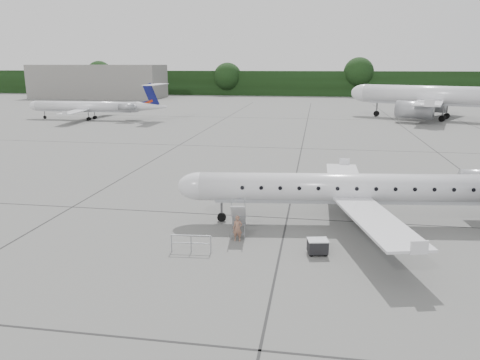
# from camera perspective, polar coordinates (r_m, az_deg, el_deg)

# --- Properties ---
(ground) EXTENTS (320.00, 320.00, 0.00)m
(ground) POSITION_cam_1_polar(r_m,az_deg,el_deg) (29.85, 14.75, -6.45)
(ground) COLOR slate
(ground) RESTS_ON ground
(treeline) EXTENTS (260.00, 4.00, 8.00)m
(treeline) POSITION_cam_1_polar(r_m,az_deg,el_deg) (158.04, 10.65, 11.47)
(treeline) COLOR black
(treeline) RESTS_ON ground
(terminal_building) EXTENTS (40.00, 14.00, 10.00)m
(terminal_building) POSITION_cam_1_polar(r_m,az_deg,el_deg) (153.36, -16.90, 11.42)
(terminal_building) COLOR slate
(terminal_building) RESTS_ON ground
(main_regional_jet) EXTENTS (28.05, 21.75, 6.65)m
(main_regional_jet) POSITION_cam_1_polar(r_m,az_deg,el_deg) (30.89, 14.05, 0.72)
(main_regional_jet) COLOR silver
(main_regional_jet) RESTS_ON ground
(airstair) EXTENTS (1.14, 2.44, 2.08)m
(airstair) POSITION_cam_1_polar(r_m,az_deg,el_deg) (28.80, -0.18, -4.53)
(airstair) COLOR silver
(airstair) RESTS_ON ground
(passenger) EXTENTS (0.57, 0.37, 1.55)m
(passenger) POSITION_cam_1_polar(r_m,az_deg,el_deg) (27.64, -0.29, -5.93)
(passenger) COLOR #865C49
(passenger) RESTS_ON ground
(safety_railing) EXTENTS (2.20, 0.25, 1.00)m
(safety_railing) POSITION_cam_1_polar(r_m,az_deg,el_deg) (26.23, -5.99, -7.76)
(safety_railing) COLOR gray
(safety_railing) RESTS_ON ground
(baggage_cart) EXTENTS (1.21, 1.05, 0.92)m
(baggage_cart) POSITION_cam_1_polar(r_m,az_deg,el_deg) (26.22, 9.44, -7.99)
(baggage_cart) COLOR black
(baggage_cart) RESTS_ON ground
(bg_narrowbody) EXTENTS (41.80, 36.58, 12.50)m
(bg_narrowbody) POSITION_cam_1_polar(r_m,az_deg,el_deg) (95.64, 22.94, 10.52)
(bg_narrowbody) COLOR silver
(bg_narrowbody) RESTS_ON ground
(bg_regional_left) EXTENTS (25.92, 18.69, 6.79)m
(bg_regional_left) POSITION_cam_1_polar(r_m,az_deg,el_deg) (93.21, -18.28, 9.08)
(bg_regional_left) COLOR silver
(bg_regional_left) RESTS_ON ground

